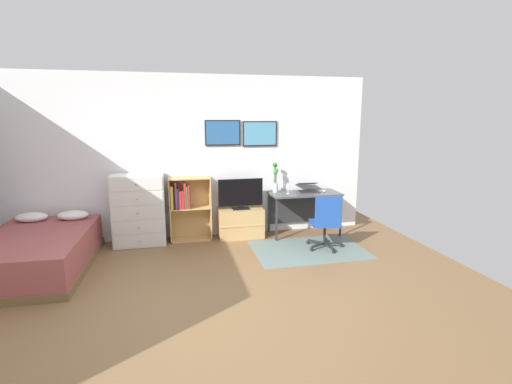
{
  "coord_description": "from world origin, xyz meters",
  "views": [
    {
      "loc": [
        -0.3,
        -3.88,
        2.01
      ],
      "look_at": [
        0.92,
        1.5,
        0.91
      ],
      "focal_mm": 26.34,
      "sensor_mm": 36.0,
      "label": 1
    }
  ],
  "objects": [
    {
      "name": "dresser",
      "position": [
        -0.83,
        2.15,
        0.57
      ],
      "size": [
        0.8,
        0.46,
        1.14
      ],
      "color": "silver",
      "rests_on": "ground_plane"
    },
    {
      "name": "computer_mouse",
      "position": [
        2.27,
        2.09,
        0.76
      ],
      "size": [
        0.06,
        0.1,
        0.03
      ],
      "primitive_type": "ellipsoid",
      "color": "silver",
      "rests_on": "desk"
    },
    {
      "name": "bookshelf",
      "position": [
        -0.09,
        2.22,
        0.61
      ],
      "size": [
        0.67,
        0.3,
        1.05
      ],
      "color": "tan",
      "rests_on": "ground_plane"
    },
    {
      "name": "ground_plane",
      "position": [
        0.0,
        0.0,
        0.0
      ],
      "size": [
        7.2,
        7.2,
        0.0
      ],
      "primitive_type": "plane",
      "color": "brown"
    },
    {
      "name": "laptop",
      "position": [
        2.01,
        2.2,
        0.8
      ],
      "size": [
        0.38,
        0.4,
        0.16
      ],
      "rotation": [
        0.0,
        0.0,
        -0.07
      ],
      "color": "#333338",
      "rests_on": "desk"
    },
    {
      "name": "office_chair",
      "position": [
        1.98,
        1.28,
        0.46
      ],
      "size": [
        0.58,
        0.57,
        0.86
      ],
      "rotation": [
        0.0,
        0.0,
        -0.19
      ],
      "color": "#232326",
      "rests_on": "ground_plane"
    },
    {
      "name": "area_rug",
      "position": [
        1.72,
        1.31,
        0.0
      ],
      "size": [
        1.7,
        1.2,
        0.01
      ],
      "primitive_type": "cube",
      "color": "slate",
      "rests_on": "ground_plane"
    },
    {
      "name": "desk",
      "position": [
        1.92,
        2.17,
        0.6
      ],
      "size": [
        1.2,
        0.56,
        0.74
      ],
      "color": "#4C4C4F",
      "rests_on": "ground_plane"
    },
    {
      "name": "bamboo_vase",
      "position": [
        1.43,
        2.25,
        0.99
      ],
      "size": [
        0.1,
        0.1,
        0.52
      ],
      "color": "silver",
      "rests_on": "desk"
    },
    {
      "name": "wine_glass",
      "position": [
        1.61,
        2.06,
        0.87
      ],
      "size": [
        0.07,
        0.07,
        0.18
      ],
      "color": "silver",
      "rests_on": "desk"
    },
    {
      "name": "bed",
      "position": [
        -2.09,
        1.37,
        0.25
      ],
      "size": [
        1.36,
        2.05,
        0.63
      ],
      "rotation": [
        0.0,
        0.0,
        -0.03
      ],
      "color": "brown",
      "rests_on": "ground_plane"
    },
    {
      "name": "television",
      "position": [
        0.81,
        2.15,
        0.75
      ],
      "size": [
        0.75,
        0.16,
        0.51
      ],
      "color": "black",
      "rests_on": "tv_stand"
    },
    {
      "name": "tv_stand",
      "position": [
        0.81,
        2.17,
        0.25
      ],
      "size": [
        0.75,
        0.41,
        0.5
      ],
      "color": "tan",
      "rests_on": "ground_plane"
    },
    {
      "name": "wall_back_with_posters",
      "position": [
        0.01,
        2.43,
        1.36
      ],
      "size": [
        6.12,
        0.09,
        2.7
      ],
      "color": "white",
      "rests_on": "ground_plane"
    }
  ]
}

